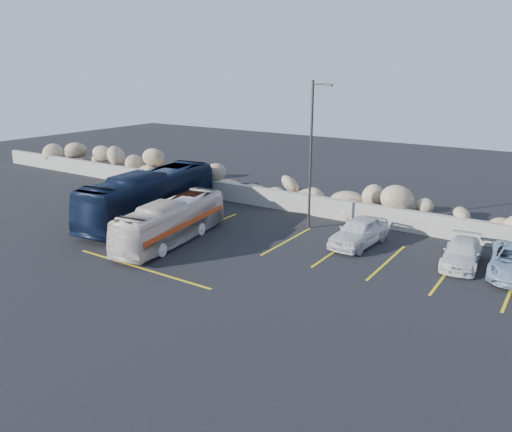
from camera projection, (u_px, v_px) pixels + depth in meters
The scene contains 9 objects.
ground at pixel (154, 275), 21.57m from camera, with size 90.00×90.00×0.00m, color black.
seawall at pixel (292, 202), 30.97m from camera, with size 60.00×0.40×1.20m, color gray.
riprap_pile at pixel (301, 187), 31.73m from camera, with size 54.00×2.80×2.60m, color #92785F, non-canonical shape.
parking_lines at pixel (310, 257), 23.54m from camera, with size 18.16×9.36×0.01m.
lamppost at pixel (312, 152), 26.57m from camera, with size 1.14×0.18×8.00m.
vintage_bus at pixel (172, 221), 25.39m from camera, with size 1.81×7.74×2.16m, color silver.
tour_coach at pixel (150, 196), 29.11m from camera, with size 2.40×10.25×2.86m, color black.
car_a at pixel (359, 232), 25.01m from camera, with size 1.67×4.14×1.41m, color silver.
car_c at pixel (462, 253), 22.51m from camera, with size 1.54×3.78×1.10m, color silver.
Camera 1 is at (14.72, -14.16, 8.58)m, focal length 35.00 mm.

